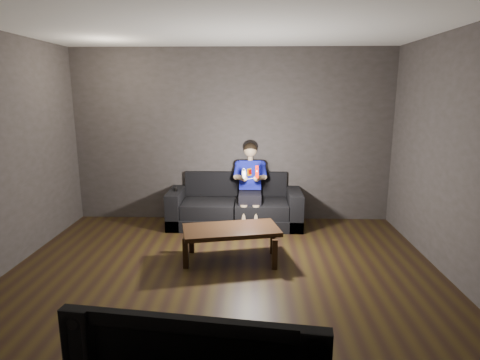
{
  "coord_description": "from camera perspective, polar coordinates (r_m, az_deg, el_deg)",
  "views": [
    {
      "loc": [
        0.31,
        -3.8,
        2.03
      ],
      "look_at": [
        0.15,
        1.55,
        0.85
      ],
      "focal_mm": 30.0,
      "sensor_mm": 36.0,
      "label": 1
    }
  ],
  "objects": [
    {
      "name": "wii_remote_red",
      "position": [
        5.61,
        2.41,
        1.16
      ],
      "size": [
        0.05,
        0.07,
        0.18
      ],
      "color": "#C01202",
      "rests_on": "child"
    },
    {
      "name": "coffee_table",
      "position": [
        4.91,
        -1.28,
        -7.45
      ],
      "size": [
        1.24,
        0.8,
        0.42
      ],
      "color": "black",
      "rests_on": "floor"
    },
    {
      "name": "nunchuk_white",
      "position": [
        5.62,
        0.58,
        0.92
      ],
      "size": [
        0.08,
        0.11,
        0.17
      ],
      "color": "white",
      "rests_on": "child"
    },
    {
      "name": "back_wall",
      "position": [
        6.35,
        -1.1,
        6.27
      ],
      "size": [
        5.0,
        0.04,
        2.7
      ],
      "primitive_type": "cube",
      "color": "#383330",
      "rests_on": "ground"
    },
    {
      "name": "ceiling",
      "position": [
        3.87,
        -3.15,
        22.37
      ],
      "size": [
        5.0,
        5.0,
        0.02
      ],
      "primitive_type": "cube",
      "color": "white",
      "rests_on": "back_wall"
    },
    {
      "name": "child",
      "position": [
        6.12,
        1.45,
        0.06
      ],
      "size": [
        0.5,
        0.62,
        1.24
      ],
      "color": "black",
      "rests_on": "sofa"
    },
    {
      "name": "sofa",
      "position": [
        6.28,
        -0.68,
        -3.99
      ],
      "size": [
        2.03,
        0.88,
        0.78
      ],
      "color": "black",
      "rests_on": "floor"
    },
    {
      "name": "front_wall",
      "position": [
        1.5,
        -10.8,
        -14.72
      ],
      "size": [
        5.0,
        0.04,
        2.7
      ],
      "primitive_type": "cube",
      "color": "#383330",
      "rests_on": "ground"
    },
    {
      "name": "floor",
      "position": [
        4.32,
        -2.71,
        -15.6
      ],
      "size": [
        5.0,
        5.0,
        0.0
      ],
      "primitive_type": "plane",
      "color": "black",
      "rests_on": "ground"
    },
    {
      "name": "wii_remote_black",
      "position": [
        6.23,
        -9.14,
        -1.31
      ],
      "size": [
        0.08,
        0.16,
        0.03
      ],
      "color": "black",
      "rests_on": "sofa"
    }
  ]
}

